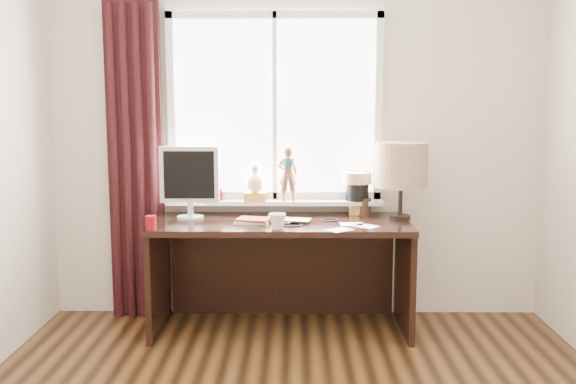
{
  "coord_description": "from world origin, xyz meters",
  "views": [
    {
      "loc": [
        -0.01,
        -2.56,
        1.55
      ],
      "look_at": [
        -0.05,
        1.25,
        1.0
      ],
      "focal_mm": 40.0,
      "sensor_mm": 36.0,
      "label": 1
    }
  ],
  "objects_px": {
    "mug": "(277,221)",
    "desk": "(281,253)",
    "laptop": "(288,220)",
    "monitor": "(190,178)",
    "red_cup": "(151,223)",
    "table_lamp": "(401,166)"
  },
  "relations": [
    {
      "from": "mug",
      "to": "desk",
      "type": "relative_size",
      "value": 0.06
    },
    {
      "from": "laptop",
      "to": "monitor",
      "type": "relative_size",
      "value": 0.63
    },
    {
      "from": "laptop",
      "to": "red_cup",
      "type": "bearing_deg",
      "value": -148.53
    },
    {
      "from": "red_cup",
      "to": "monitor",
      "type": "height_order",
      "value": "monitor"
    },
    {
      "from": "monitor",
      "to": "table_lamp",
      "type": "distance_m",
      "value": 1.42
    },
    {
      "from": "red_cup",
      "to": "table_lamp",
      "type": "height_order",
      "value": "table_lamp"
    },
    {
      "from": "monitor",
      "to": "table_lamp",
      "type": "bearing_deg",
      "value": -0.99
    },
    {
      "from": "mug",
      "to": "desk",
      "type": "distance_m",
      "value": 0.47
    },
    {
      "from": "monitor",
      "to": "table_lamp",
      "type": "relative_size",
      "value": 0.94
    },
    {
      "from": "desk",
      "to": "table_lamp",
      "type": "height_order",
      "value": "table_lamp"
    },
    {
      "from": "desk",
      "to": "table_lamp",
      "type": "xyz_separation_m",
      "value": [
        0.8,
        -0.03,
        0.61
      ]
    },
    {
      "from": "desk",
      "to": "red_cup",
      "type": "bearing_deg",
      "value": -153.62
    },
    {
      "from": "desk",
      "to": "monitor",
      "type": "distance_m",
      "value": 0.81
    },
    {
      "from": "laptop",
      "to": "mug",
      "type": "height_order",
      "value": "mug"
    },
    {
      "from": "red_cup",
      "to": "monitor",
      "type": "distance_m",
      "value": 0.49
    },
    {
      "from": "mug",
      "to": "table_lamp",
      "type": "relative_size",
      "value": 0.2
    },
    {
      "from": "red_cup",
      "to": "table_lamp",
      "type": "distance_m",
      "value": 1.67
    },
    {
      "from": "mug",
      "to": "red_cup",
      "type": "height_order",
      "value": "mug"
    },
    {
      "from": "laptop",
      "to": "table_lamp",
      "type": "xyz_separation_m",
      "value": [
        0.75,
        0.1,
        0.35
      ]
    },
    {
      "from": "laptop",
      "to": "table_lamp",
      "type": "relative_size",
      "value": 0.59
    },
    {
      "from": "monitor",
      "to": "desk",
      "type": "bearing_deg",
      "value": 0.4
    },
    {
      "from": "desk",
      "to": "monitor",
      "type": "relative_size",
      "value": 3.47
    }
  ]
}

